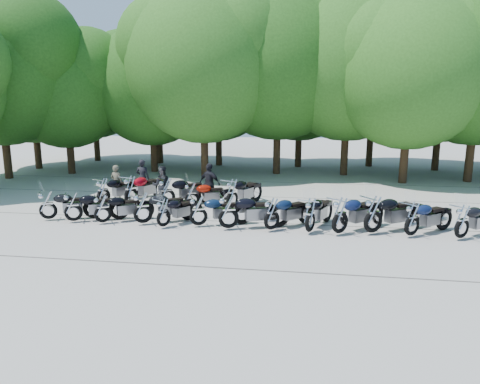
# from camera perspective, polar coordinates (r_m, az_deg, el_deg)

# --- Properties ---
(ground) EXTENTS (90.00, 90.00, 0.00)m
(ground) POSITION_cam_1_polar(r_m,az_deg,el_deg) (13.98, -0.92, -5.62)
(ground) COLOR #9B958C
(ground) RESTS_ON ground
(tree_0) EXTENTS (7.50, 7.50, 9.21)m
(tree_0) POSITION_cam_1_polar(r_m,az_deg,el_deg) (31.59, -26.04, 12.68)
(tree_0) COLOR #3A2614
(tree_0) RESTS_ON ground
(tree_1) EXTENTS (6.97, 6.97, 8.55)m
(tree_1) POSITION_cam_1_polar(r_m,az_deg,el_deg) (28.31, -22.22, 12.48)
(tree_1) COLOR #3A2614
(tree_1) RESTS_ON ground
(tree_2) EXTENTS (7.31, 7.31, 8.97)m
(tree_2) POSITION_cam_1_polar(r_m,az_deg,el_deg) (27.73, -11.73, 13.63)
(tree_2) COLOR #3A2614
(tree_2) RESTS_ON ground
(tree_3) EXTENTS (8.70, 8.70, 10.67)m
(tree_3) POSITION_cam_1_polar(r_m,az_deg,el_deg) (25.21, -4.93, 16.37)
(tree_3) COLOR #3A2614
(tree_3) RESTS_ON ground
(tree_4) EXTENTS (9.13, 9.13, 11.20)m
(tree_4) POSITION_cam_1_polar(r_m,az_deg,el_deg) (26.46, 5.12, 16.81)
(tree_4) COLOR #3A2614
(tree_4) RESTS_ON ground
(tree_5) EXTENTS (9.04, 9.04, 11.10)m
(tree_5) POSITION_cam_1_polar(r_m,az_deg,el_deg) (26.62, 14.30, 16.35)
(tree_5) COLOR #3A2614
(tree_5) RESTS_ON ground
(tree_6) EXTENTS (8.00, 8.00, 9.82)m
(tree_6) POSITION_cam_1_polar(r_m,az_deg,el_deg) (24.66, 21.79, 14.57)
(tree_6) COLOR #3A2614
(tree_6) RESTS_ON ground
(tree_7) EXTENTS (8.79, 8.79, 10.79)m
(tree_7) POSITION_cam_1_polar(r_m,az_deg,el_deg) (26.64, 29.33, 14.89)
(tree_7) COLOR #3A2614
(tree_7) RESTS_ON ground
(tree_9) EXTENTS (7.59, 7.59, 9.32)m
(tree_9) POSITION_cam_1_polar(r_m,az_deg,el_deg) (34.61, -19.01, 13.09)
(tree_9) COLOR #3A2614
(tree_9) RESTS_ON ground
(tree_10) EXTENTS (7.78, 7.78, 9.55)m
(tree_10) POSITION_cam_1_polar(r_m,az_deg,el_deg) (31.98, -10.93, 13.93)
(tree_10) COLOR #3A2614
(tree_10) RESTS_ON ground
(tree_11) EXTENTS (7.56, 7.56, 9.28)m
(tree_11) POSITION_cam_1_polar(r_m,az_deg,el_deg) (30.25, -2.91, 13.97)
(tree_11) COLOR #3A2614
(tree_11) RESTS_ON ground
(tree_12) EXTENTS (7.88, 7.88, 9.67)m
(tree_12) POSITION_cam_1_polar(r_m,az_deg,el_deg) (29.71, 8.02, 14.37)
(tree_12) COLOR #3A2614
(tree_12) RESTS_ON ground
(tree_13) EXTENTS (8.31, 8.31, 10.20)m
(tree_13) POSITION_cam_1_polar(r_m,az_deg,el_deg) (31.06, 17.41, 14.42)
(tree_13) COLOR #3A2614
(tree_13) RESTS_ON ground
(tree_14) EXTENTS (8.02, 8.02, 9.84)m
(tree_14) POSITION_cam_1_polar(r_m,az_deg,el_deg) (30.54, 25.41, 13.53)
(tree_14) COLOR #3A2614
(tree_14) RESTS_ON ground
(motorcycle_0) EXTENTS (2.27, 1.40, 1.23)m
(motorcycle_0) POSITION_cam_1_polar(r_m,az_deg,el_deg) (16.94, -24.26, -1.48)
(motorcycle_0) COLOR black
(motorcycle_0) RESTS_ON ground
(motorcycle_1) EXTENTS (2.26, 1.53, 1.23)m
(motorcycle_1) POSITION_cam_1_polar(r_m,az_deg,el_deg) (16.29, -21.37, -1.72)
(motorcycle_1) COLOR black
(motorcycle_1) RESTS_ON ground
(motorcycle_2) EXTENTS (2.06, 1.71, 1.17)m
(motorcycle_2) POSITION_cam_1_polar(r_m,az_deg,el_deg) (15.77, -17.86, -2.02)
(motorcycle_2) COLOR black
(motorcycle_2) RESTS_ON ground
(motorcycle_3) EXTENTS (2.34, 1.83, 1.31)m
(motorcycle_3) POSITION_cam_1_polar(r_m,az_deg,el_deg) (15.26, -12.83, -1.91)
(motorcycle_3) COLOR black
(motorcycle_3) RESTS_ON ground
(motorcycle_4) EXTENTS (1.60, 2.06, 1.15)m
(motorcycle_4) POSITION_cam_1_polar(r_m,az_deg,el_deg) (14.74, -10.17, -2.59)
(motorcycle_4) COLOR black
(motorcycle_4) RESTS_ON ground
(motorcycle_5) EXTENTS (2.25, 1.41, 1.22)m
(motorcycle_5) POSITION_cam_1_polar(r_m,az_deg,el_deg) (14.69, -5.56, -2.38)
(motorcycle_5) COLOR #0B1A31
(motorcycle_5) RESTS_ON ground
(motorcycle_6) EXTENTS (2.52, 1.54, 1.37)m
(motorcycle_6) POSITION_cam_1_polar(r_m,az_deg,el_deg) (14.24, -1.52, -2.46)
(motorcycle_6) COLOR black
(motorcycle_6) RESTS_ON ground
(motorcycle_7) EXTENTS (2.06, 2.08, 1.27)m
(motorcycle_7) POSITION_cam_1_polar(r_m,az_deg,el_deg) (14.15, 4.28, -2.77)
(motorcycle_7) COLOR #0C1A36
(motorcycle_7) RESTS_ON ground
(motorcycle_8) EXTENTS (1.53, 2.44, 1.32)m
(motorcycle_8) POSITION_cam_1_polar(r_m,az_deg,el_deg) (14.04, 9.35, -2.90)
(motorcycle_8) COLOR black
(motorcycle_8) RESTS_ON ground
(motorcycle_9) EXTENTS (2.30, 2.28, 1.40)m
(motorcycle_9) POSITION_cam_1_polar(r_m,az_deg,el_deg) (14.04, 13.23, -2.88)
(motorcycle_9) COLOR #0D173A
(motorcycle_9) RESTS_ON ground
(motorcycle_10) EXTENTS (2.55, 2.06, 1.44)m
(motorcycle_10) POSITION_cam_1_polar(r_m,az_deg,el_deg) (14.37, 17.38, -2.70)
(motorcycle_10) COLOR black
(motorcycle_10) RESTS_ON ground
(motorcycle_11) EXTENTS (2.19, 1.96, 1.28)m
(motorcycle_11) POSITION_cam_1_polar(r_m,az_deg,el_deg) (14.51, 22.00, -3.21)
(motorcycle_11) COLOR #0D193C
(motorcycle_11) RESTS_ON ground
(motorcycle_12) EXTENTS (2.18, 1.90, 1.26)m
(motorcycle_12) POSITION_cam_1_polar(r_m,az_deg,el_deg) (14.88, 27.54, -3.37)
(motorcycle_12) COLOR black
(motorcycle_12) RESTS_ON ground
(motorcycle_13) EXTENTS (1.69, 2.38, 1.31)m
(motorcycle_13) POSITION_cam_1_polar(r_m,az_deg,el_deg) (18.69, -17.79, 0.22)
(motorcycle_13) COLOR black
(motorcycle_13) RESTS_ON ground
(motorcycle_14) EXTENTS (1.61, 2.65, 1.44)m
(motorcycle_14) POSITION_cam_1_polar(r_m,az_deg,el_deg) (18.28, -14.37, 0.38)
(motorcycle_14) COLOR #9E0512
(motorcycle_14) RESTS_ON ground
(motorcycle_15) EXTENTS (2.38, 2.15, 1.40)m
(motorcycle_15) POSITION_cam_1_polar(r_m,az_deg,el_deg) (17.68, -9.72, 0.14)
(motorcycle_15) COLOR black
(motorcycle_15) RESTS_ON ground
(motorcycle_16) EXTENTS (2.19, 1.48, 1.19)m
(motorcycle_16) POSITION_cam_1_polar(r_m,az_deg,el_deg) (17.50, -6.44, -0.22)
(motorcycle_16) COLOR #981405
(motorcycle_16) RESTS_ON ground
(motorcycle_17) EXTENTS (1.77, 2.58, 1.41)m
(motorcycle_17) POSITION_cam_1_polar(r_m,az_deg,el_deg) (17.05, -1.06, -0.09)
(motorcycle_17) COLOR black
(motorcycle_17) RESTS_ON ground
(rider_0) EXTENTS (0.64, 0.48, 1.59)m
(rider_0) POSITION_cam_1_polar(r_m,az_deg,el_deg) (19.50, -16.10, 1.18)
(rider_0) COLOR brown
(rider_0) RESTS_ON ground
(rider_1) EXTENTS (0.93, 0.80, 1.64)m
(rider_1) POSITION_cam_1_polar(r_m,az_deg,el_deg) (18.27, -10.39, 0.87)
(rider_1) COLOR black
(rider_1) RESTS_ON ground
(rider_2) EXTENTS (1.11, 0.77, 1.75)m
(rider_2) POSITION_cam_1_polar(r_m,az_deg,el_deg) (18.11, -4.06, 1.10)
(rider_2) COLOR black
(rider_2) RESTS_ON ground
(rider_3) EXTENTS (0.66, 0.46, 1.73)m
(rider_3) POSITION_cam_1_polar(r_m,az_deg,el_deg) (20.07, -12.85, 1.83)
(rider_3) COLOR black
(rider_3) RESTS_ON ground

